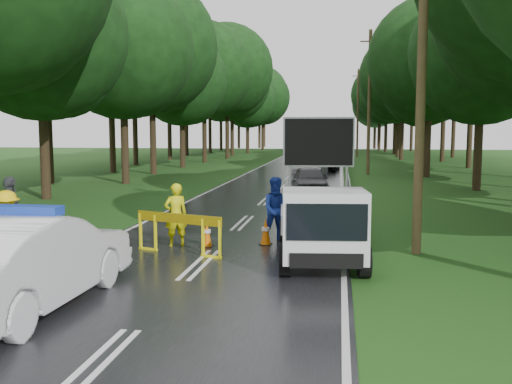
% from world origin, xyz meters
% --- Properties ---
extents(ground, '(160.00, 160.00, 0.00)m').
position_xyz_m(ground, '(0.00, 0.00, 0.00)').
color(ground, '#184112').
rests_on(ground, ground).
extents(road, '(7.00, 140.00, 0.02)m').
position_xyz_m(road, '(0.00, 30.00, 0.01)').
color(road, black).
rests_on(road, ground).
extents(guardrail, '(0.12, 60.06, 0.70)m').
position_xyz_m(guardrail, '(3.70, 29.67, 0.55)').
color(guardrail, gray).
rests_on(guardrail, ground).
extents(utility_pole_near, '(1.40, 0.24, 10.00)m').
position_xyz_m(utility_pole_near, '(5.20, 2.00, 5.06)').
color(utility_pole_near, '#4C3D23').
rests_on(utility_pole_near, ground).
extents(utility_pole_mid, '(1.40, 0.24, 10.00)m').
position_xyz_m(utility_pole_mid, '(5.20, 28.00, 5.06)').
color(utility_pole_mid, '#4C3D23').
rests_on(utility_pole_mid, ground).
extents(utility_pole_far, '(1.40, 0.24, 10.00)m').
position_xyz_m(utility_pole_far, '(5.20, 54.00, 5.06)').
color(utility_pole_far, '#4C3D23').
rests_on(utility_pole_far, ground).
extents(police_sedan, '(1.92, 5.16, 1.86)m').
position_xyz_m(police_sedan, '(-2.20, -3.65, 0.85)').
color(police_sedan, silver).
rests_on(police_sedan, ground).
extents(work_truck, '(2.32, 4.48, 3.44)m').
position_xyz_m(work_truck, '(2.80, 0.49, 0.93)').
color(work_truck, gray).
rests_on(work_truck, ground).
extents(barrier, '(2.42, 0.90, 1.05)m').
position_xyz_m(barrier, '(-0.80, 1.00, 0.80)').
color(barrier, yellow).
rests_on(barrier, ground).
extents(officer, '(0.75, 0.67, 1.73)m').
position_xyz_m(officer, '(-1.16, 2.00, 0.87)').
color(officer, '#D2D20B').
rests_on(officer, ground).
extents(civilian, '(1.05, 0.91, 1.84)m').
position_xyz_m(civilian, '(1.50, 3.00, 0.92)').
color(civilian, '#17309A').
rests_on(civilian, ground).
extents(bystander_left, '(0.79, 1.20, 1.74)m').
position_xyz_m(bystander_left, '(-4.60, -0.45, 0.87)').
color(bystander_left, yellow).
rests_on(bystander_left, ground).
extents(bystander_mid, '(1.19, 1.06, 1.93)m').
position_xyz_m(bystander_mid, '(-5.51, 1.22, 0.97)').
color(bystander_mid, '#404248').
rests_on(bystander_mid, ground).
extents(queue_car_first, '(2.14, 4.24, 1.39)m').
position_xyz_m(queue_car_first, '(1.79, 15.01, 0.69)').
color(queue_car_first, '#3C3E43').
rests_on(queue_car_first, ground).
extents(queue_car_second, '(2.45, 4.93, 1.38)m').
position_xyz_m(queue_car_second, '(1.32, 24.82, 0.69)').
color(queue_car_second, '#A3A5AB').
rests_on(queue_car_second, ground).
extents(queue_car_third, '(2.68, 5.12, 1.38)m').
position_xyz_m(queue_car_third, '(1.93, 30.82, 0.69)').
color(queue_car_third, black).
rests_on(queue_car_third, ground).
extents(queue_car_fourth, '(1.42, 4.07, 1.34)m').
position_xyz_m(queue_car_fourth, '(2.60, 38.71, 0.67)').
color(queue_car_fourth, '#414449').
rests_on(queue_car_fourth, ground).
extents(cone_near_left, '(0.32, 0.32, 0.68)m').
position_xyz_m(cone_near_left, '(-3.50, -2.47, 0.33)').
color(cone_near_left, black).
rests_on(cone_near_left, ground).
extents(cone_center, '(0.35, 0.35, 0.73)m').
position_xyz_m(cone_center, '(-0.30, 2.00, 0.36)').
color(cone_center, black).
rests_on(cone_center, ground).
extents(cone_far, '(0.36, 0.36, 0.75)m').
position_xyz_m(cone_far, '(1.24, 2.50, 0.37)').
color(cone_far, black).
rests_on(cone_far, ground).
extents(cone_left_mid, '(0.35, 0.35, 0.74)m').
position_xyz_m(cone_left_mid, '(-3.40, 0.50, 0.36)').
color(cone_left_mid, black).
rests_on(cone_left_mid, ground).
extents(cone_right, '(0.33, 0.33, 0.71)m').
position_xyz_m(cone_right, '(2.55, 4.22, 0.34)').
color(cone_right, black).
rests_on(cone_right, ground).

